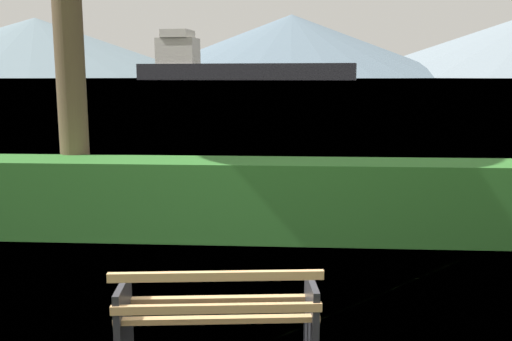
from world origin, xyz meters
TOP-DOWN VIEW (x-y plane):
  - water_surface at (0.00, 306.07)m, footprint 620.00×620.00m
  - park_bench at (0.01, -0.06)m, footprint 1.59×0.72m
  - hedge_row at (0.00, 3.48)m, footprint 8.43×0.85m
  - cargo_ship_large at (-28.30, 253.82)m, footprint 100.41×27.73m
  - distant_hills at (50.01, 546.64)m, footprint 856.30×398.23m

SIDE VIEW (x-z plane):
  - water_surface at x=0.00m, z-range 0.00..0.00m
  - park_bench at x=0.01m, z-range -0.01..0.85m
  - hedge_row at x=0.00m, z-range 0.00..1.09m
  - cargo_ship_large at x=-28.30m, z-range -4.99..17.66m
  - distant_hills at x=50.01m, z-range -2.39..63.65m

